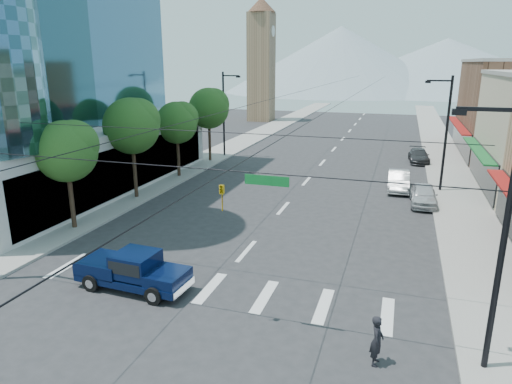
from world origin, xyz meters
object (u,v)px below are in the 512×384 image
at_px(pickup_truck, 133,270).
at_px(parked_car_far, 419,156).
at_px(parked_car_near, 424,195).
at_px(pedestrian, 377,340).
at_px(parked_car_mid, 398,181).

relative_size(pickup_truck, parked_car_far, 1.15).
bearing_deg(parked_car_near, pickup_truck, -127.63).
bearing_deg(pedestrian, parked_car_far, -0.40).
bearing_deg(pedestrian, parked_car_near, -3.04).
distance_m(pickup_truck, parked_car_far, 35.29).
bearing_deg(parked_car_mid, parked_car_near, -64.99).
height_order(pickup_truck, parked_car_near, pickup_truck).
height_order(pickup_truck, parked_car_mid, pickup_truck).
height_order(pedestrian, parked_car_mid, pedestrian).
xyz_separation_m(parked_car_near, parked_car_mid, (-1.80, 3.63, 0.01)).
height_order(parked_car_near, parked_car_far, parked_car_near).
height_order(pickup_truck, pedestrian, pedestrian).
xyz_separation_m(parked_car_mid, parked_car_far, (1.80, 11.77, -0.09)).
distance_m(pedestrian, parked_car_near, 19.74).
height_order(parked_car_mid, parked_car_far, parked_car_mid).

